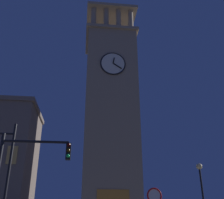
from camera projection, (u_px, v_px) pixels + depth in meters
clocktower at (110, 118)px, 32.01m from camera, size 6.75×6.61×30.09m
traffic_signal_mid at (22, 173)px, 11.48m from camera, size 3.17×0.41×5.25m
street_lamp at (202, 186)px, 18.93m from camera, size 0.44×0.44×5.26m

